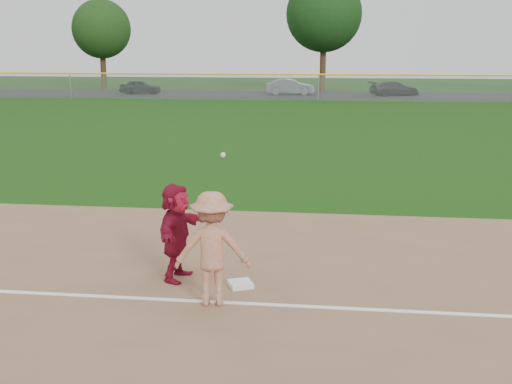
# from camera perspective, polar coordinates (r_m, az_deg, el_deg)

# --- Properties ---
(ground) EXTENTS (160.00, 160.00, 0.00)m
(ground) POSITION_cam_1_polar(r_m,az_deg,el_deg) (10.94, -1.00, -8.37)
(ground) COLOR #163F0C
(ground) RESTS_ON ground
(foul_line) EXTENTS (60.00, 0.10, 0.01)m
(foul_line) POSITION_cam_1_polar(r_m,az_deg,el_deg) (10.20, -1.65, -9.84)
(foul_line) COLOR white
(foul_line) RESTS_ON infield_dirt
(parking_asphalt) EXTENTS (120.00, 10.00, 0.01)m
(parking_asphalt) POSITION_cam_1_polar(r_m,az_deg,el_deg) (56.27, 5.76, 8.56)
(parking_asphalt) COLOR black
(parking_asphalt) RESTS_ON ground
(first_base) EXTENTS (0.49, 0.49, 0.08)m
(first_base) POSITION_cam_1_polar(r_m,az_deg,el_deg) (10.87, -1.39, -8.18)
(first_base) COLOR white
(first_base) RESTS_ON infield_dirt
(base_runner) EXTENTS (0.76, 1.63, 1.69)m
(base_runner) POSITION_cam_1_polar(r_m,az_deg,el_deg) (11.05, -7.07, -3.53)
(base_runner) COLOR maroon
(base_runner) RESTS_ON infield_dirt
(car_left) EXTENTS (3.74, 1.84, 1.23)m
(car_left) POSITION_cam_1_polar(r_m,az_deg,el_deg) (58.42, -10.24, 9.18)
(car_left) COLOR black
(car_left) RESTS_ON parking_asphalt
(car_mid) EXTENTS (4.33, 1.91, 1.38)m
(car_mid) POSITION_cam_1_polar(r_m,az_deg,el_deg) (56.54, 3.05, 9.33)
(car_mid) COLOR slate
(car_mid) RESTS_ON parking_asphalt
(car_right) EXTENTS (4.58, 3.05, 1.23)m
(car_right) POSITION_cam_1_polar(r_m,az_deg,el_deg) (56.50, 12.20, 8.99)
(car_right) COLOR black
(car_right) RESTS_ON parking_asphalt
(first_base_play) EXTENTS (1.24, 1.06, 2.30)m
(first_base_play) POSITION_cam_1_polar(r_m,az_deg,el_deg) (9.92, -3.92, -5.03)
(first_base_play) COLOR #A1A1A3
(first_base_play) RESTS_ON infield_dirt
(outfield_fence) EXTENTS (110.00, 0.12, 110.00)m
(outfield_fence) POSITION_cam_1_polar(r_m,az_deg,el_deg) (50.17, 5.62, 10.32)
(outfield_fence) COLOR #999EA0
(outfield_fence) RESTS_ON ground
(tree_1) EXTENTS (5.80, 5.80, 8.75)m
(tree_1) POSITION_cam_1_polar(r_m,az_deg,el_deg) (67.36, -13.58, 13.89)
(tree_1) COLOR #342413
(tree_1) RESTS_ON ground
(tree_2) EXTENTS (7.00, 7.00, 10.58)m
(tree_2) POSITION_cam_1_polar(r_m,az_deg,el_deg) (61.71, 6.06, 15.46)
(tree_2) COLOR #3A2515
(tree_2) RESTS_ON ground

